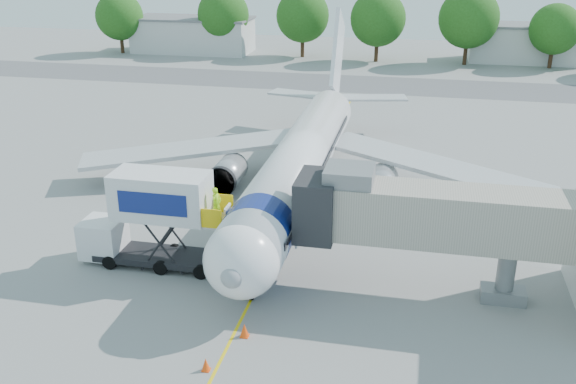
% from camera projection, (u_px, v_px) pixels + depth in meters
% --- Properties ---
extents(ground, '(160.00, 160.00, 0.00)m').
position_uv_depth(ground, '(290.00, 223.00, 41.30)').
color(ground, gray).
rests_on(ground, ground).
extents(guidance_line, '(0.15, 70.00, 0.01)m').
position_uv_depth(guidance_line, '(290.00, 223.00, 41.29)').
color(guidance_line, yellow).
rests_on(guidance_line, ground).
extents(taxiway_strip, '(120.00, 10.00, 0.01)m').
position_uv_depth(taxiway_strip, '(359.00, 84.00, 79.39)').
color(taxiway_strip, '#59595B').
rests_on(taxiway_strip, ground).
extents(aircraft, '(34.17, 37.73, 11.35)m').
position_uv_depth(aircraft, '(302.00, 159.00, 43.93)').
color(aircraft, white).
rests_on(aircraft, ground).
extents(jet_bridge, '(13.90, 3.20, 6.60)m').
position_uv_depth(jet_bridge, '(418.00, 215.00, 31.78)').
color(jet_bridge, '#ADA394').
rests_on(jet_bridge, ground).
extents(catering_hiloader, '(8.50, 2.44, 5.50)m').
position_uv_depth(catering_hiloader, '(152.00, 219.00, 35.11)').
color(catering_hiloader, black).
rests_on(catering_hiloader, ground).
extents(ground_tug, '(4.29, 3.36, 1.53)m').
position_uv_depth(ground_tug, '(269.00, 366.00, 26.31)').
color(ground_tug, silver).
rests_on(ground_tug, ground).
extents(safety_cone_a, '(0.42, 0.42, 0.67)m').
position_uv_depth(safety_cone_a, '(244.00, 330.00, 29.54)').
color(safety_cone_a, '#FF490D').
rests_on(safety_cone_a, ground).
extents(safety_cone_b, '(0.38, 0.38, 0.60)m').
position_uv_depth(safety_cone_b, '(206.00, 365.00, 27.25)').
color(safety_cone_b, '#FF490D').
rests_on(safety_cone_b, ground).
extents(outbuilding_left, '(18.40, 8.40, 5.30)m').
position_uv_depth(outbuilding_left, '(193.00, 35.00, 100.11)').
color(outbuilding_left, beige).
rests_on(outbuilding_left, ground).
extents(outbuilding_right, '(16.40, 7.40, 5.30)m').
position_uv_depth(outbuilding_right, '(527.00, 43.00, 92.31)').
color(outbuilding_right, beige).
rests_on(outbuilding_right, ground).
extents(tree_a, '(7.20, 7.20, 9.18)m').
position_uv_depth(tree_a, '(119.00, 16.00, 97.99)').
color(tree_a, '#382314').
rests_on(tree_a, ground).
extents(tree_b, '(7.71, 7.71, 9.84)m').
position_uv_depth(tree_b, '(223.00, 15.00, 96.54)').
color(tree_b, '#382314').
rests_on(tree_b, ground).
extents(tree_c, '(7.81, 7.81, 9.96)m').
position_uv_depth(tree_c, '(303.00, 16.00, 94.66)').
color(tree_c, '#382314').
rests_on(tree_c, ground).
extents(tree_d, '(7.86, 7.86, 10.02)m').
position_uv_depth(tree_d, '(378.00, 19.00, 91.04)').
color(tree_d, '#382314').
rests_on(tree_d, ground).
extents(tree_e, '(8.30, 8.30, 10.58)m').
position_uv_depth(tree_e, '(469.00, 18.00, 88.76)').
color(tree_e, '#382314').
rests_on(tree_e, ground).
extents(tree_f, '(6.83, 6.83, 8.71)m').
position_uv_depth(tree_f, '(555.00, 29.00, 86.84)').
color(tree_f, '#382314').
rests_on(tree_f, ground).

